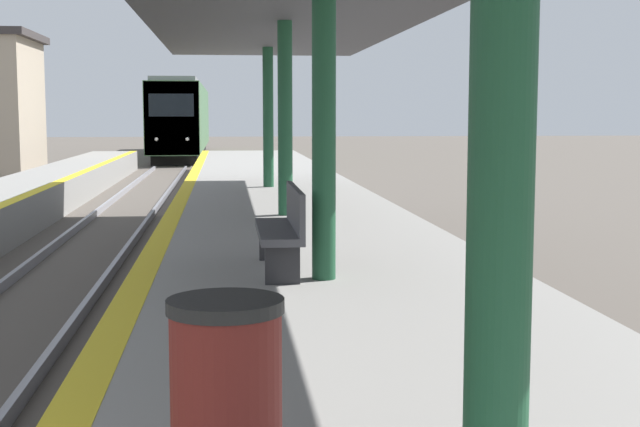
# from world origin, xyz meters

# --- Properties ---
(train) EXTENTS (2.68, 23.86, 4.41)m
(train) POSITION_xyz_m (0.00, 53.48, 2.24)
(train) COLOR black
(train) RESTS_ON ground
(trash_bin) EXTENTS (0.52, 0.52, 0.90)m
(trash_bin) POSITION_xyz_m (2.54, 2.00, 1.32)
(trash_bin) COLOR maroon
(trash_bin) RESTS_ON platform_right
(bench) EXTENTS (0.44, 1.87, 0.92)m
(bench) POSITION_xyz_m (3.18, 7.74, 1.36)
(bench) COLOR #4C4C51
(bench) RESTS_ON platform_right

